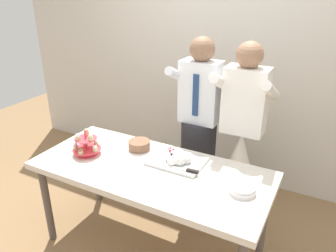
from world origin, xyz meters
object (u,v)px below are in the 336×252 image
cupcake_stand (86,145)px  person_bride (239,167)px  main_cake_tray (177,158)px  plate_stack (242,189)px  person_groom (199,138)px  dessert_table (151,176)px  round_cake (139,146)px

cupcake_stand → person_bride: bearing=33.4°
main_cake_tray → person_bride: (0.36, 0.49, -0.23)m
plate_stack → person_groom: person_groom is taller
dessert_table → person_groom: person_groom is taller
main_cake_tray → round_cake: size_ratio=1.81×
dessert_table → plate_stack: bearing=1.6°
main_cake_tray → person_groom: (-0.04, 0.53, -0.07)m
main_cake_tray → person_bride: bearing=53.6°
person_groom → round_cake: bearing=-123.8°
dessert_table → cupcake_stand: cupcake_stand is taller
dessert_table → person_bride: 0.83m
person_groom → main_cake_tray: bearing=-85.4°
cupcake_stand → round_cake: cupcake_stand is taller
main_cake_tray → person_groom: person_groom is taller
main_cake_tray → round_cake: 0.37m
person_groom → person_bride: size_ratio=1.00×
dessert_table → person_bride: (0.50, 0.65, -0.12)m
round_cake → person_groom: person_groom is taller
dessert_table → cupcake_stand: (-0.56, -0.06, 0.15)m
plate_stack → round_cake: bearing=168.9°
cupcake_stand → round_cake: bearing=37.4°
person_groom → dessert_table: bearing=-98.3°
main_cake_tray → person_bride: 0.65m
dessert_table → plate_stack: 0.71m
dessert_table → plate_stack: plate_stack is taller
cupcake_stand → plate_stack: bearing=3.5°
round_cake → person_bride: 0.88m
cupcake_stand → round_cake: (0.34, 0.26, -0.04)m
cupcake_stand → person_groom: (0.66, 0.74, -0.11)m
dessert_table → round_cake: (-0.23, 0.20, 0.11)m
cupcake_stand → person_bride: size_ratio=0.14×
plate_stack → person_groom: (-0.60, 0.67, -0.06)m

